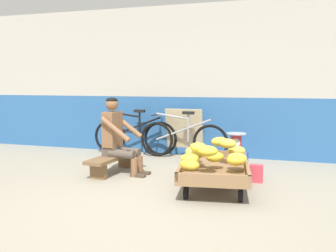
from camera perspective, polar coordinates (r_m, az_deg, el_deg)
The scene contains 12 objects.
ground_plane at distance 4.01m, azimuth -4.39°, elevation -12.89°, with size 80.00×80.00×0.00m, color gray.
back_wall at distance 6.80m, azimuth 5.30°, elevation 7.12°, with size 16.00×0.30×2.78m.
banana_cart at distance 4.70m, azimuth 7.43°, elevation -6.91°, with size 1.02×1.54×0.36m.
banana_pile at distance 4.62m, azimuth 7.09°, elevation -4.27°, with size 0.89×1.26×0.26m.
low_bench at distance 5.51m, azimuth -8.75°, elevation -5.33°, with size 0.42×1.13×0.27m.
vendor_seated at distance 5.40m, azimuth -8.00°, elevation -1.59°, with size 0.70×0.51×1.14m.
plastic_crate at distance 5.66m, azimuth 10.71°, elevation -5.56°, with size 0.36×0.28×0.30m.
weighing_scale at distance 5.60m, azimuth 10.78°, elevation -2.53°, with size 0.30×0.30×0.29m.
bicycle_near_left at distance 6.87m, azimuth -5.34°, elevation -1.57°, with size 1.66×0.48×0.86m.
bicycle_far_left at distance 6.45m, azimuth 2.34°, elevation -2.10°, with size 1.66×0.48×0.86m.
sign_board at distance 6.73m, azimuth 2.63°, elevation -0.98°, with size 0.70×0.22×0.88m.
shopping_bag at distance 5.11m, azimuth 13.86°, elevation -7.33°, with size 0.18×0.12×0.24m, color #D13D4C.
Camera 1 is at (1.39, -3.51, 1.35)m, focal length 38.34 mm.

